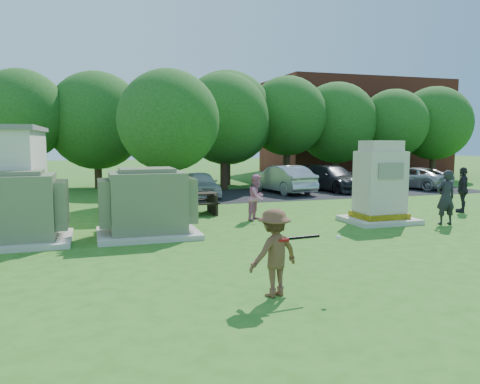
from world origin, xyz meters
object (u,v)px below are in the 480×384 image
object	(u,v)px
person_at_picnic	(257,197)
car_silver_b	(412,178)
person_by_generator	(446,197)
car_dark	(333,178)
picnic_table	(191,201)
transformer_left	(14,210)
generator_cabinet	(380,187)
car_white	(200,184)
car_silver_a	(283,179)
transformer_right	(147,204)
batter	(274,253)
person_walking_right	(463,190)

from	to	relation	value
person_at_picnic	car_silver_b	world-z (taller)	person_at_picnic
person_by_generator	car_dark	world-z (taller)	person_by_generator
picnic_table	transformer_left	bearing A→B (deg)	-148.21
generator_cabinet	picnic_table	world-z (taller)	generator_cabinet
transformer_left	car_white	xyz separation A→B (m)	(7.42, 9.06, -0.32)
person_at_picnic	car_white	distance (m)	7.48
car_silver_a	car_dark	world-z (taller)	car_silver_a
transformer_right	car_silver_a	distance (m)	12.66
car_silver_a	transformer_right	bearing A→B (deg)	39.71
transformer_right	car_white	distance (m)	9.80
transformer_right	picnic_table	distance (m)	4.19
transformer_right	picnic_table	xyz separation A→B (m)	(2.10, 3.60, -0.45)
car_silver_b	batter	bearing A→B (deg)	25.28
generator_cabinet	person_by_generator	world-z (taller)	generator_cabinet
person_walking_right	car_white	xyz separation A→B (m)	(-8.93, 8.23, -0.26)
transformer_right	car_silver_a	bearing A→B (deg)	48.16
picnic_table	person_walking_right	size ratio (longest dim) A/B	1.07
generator_cabinet	transformer_left	bearing A→B (deg)	179.31
car_dark	person_by_generator	bearing A→B (deg)	-108.15
transformer_left	car_silver_a	xyz separation A→B (m)	(12.14, 9.43, -0.21)
transformer_left	car_silver_a	size ratio (longest dim) A/B	0.65
car_white	car_silver_b	world-z (taller)	car_white
transformer_left	person_at_picnic	xyz separation A→B (m)	(7.81, 1.59, -0.14)
person_at_picnic	car_white	xyz separation A→B (m)	(-0.39, 7.47, -0.18)
person_walking_right	transformer_right	bearing A→B (deg)	-46.21
transformer_left	generator_cabinet	distance (m)	11.81
picnic_table	person_by_generator	world-z (taller)	person_by_generator
car_white	car_silver_a	distance (m)	4.74
transformer_right	car_silver_a	world-z (taller)	transformer_right
batter	car_white	xyz separation A→B (m)	(2.11, 15.39, -0.18)
picnic_table	person_by_generator	distance (m)	9.26
car_dark	car_silver_b	world-z (taller)	car_dark
person_walking_right	car_silver_b	world-z (taller)	person_walking_right
transformer_left	person_by_generator	distance (m)	13.75
car_silver_a	car_dark	bearing A→B (deg)	172.64
transformer_right	batter	bearing A→B (deg)	-75.73
person_at_picnic	car_dark	bearing A→B (deg)	2.78
picnic_table	car_dark	bearing A→B (deg)	31.97
generator_cabinet	person_walking_right	xyz separation A→B (m)	(4.55, 0.98, -0.35)
transformer_left	person_at_picnic	world-z (taller)	transformer_left
picnic_table	car_silver_a	xyz separation A→B (m)	(6.34, 5.83, 0.24)
transformer_left	generator_cabinet	size ratio (longest dim) A/B	1.04
batter	person_by_generator	bearing A→B (deg)	-166.79
transformer_left	batter	world-z (taller)	transformer_left
person_by_generator	person_walking_right	xyz separation A→B (m)	(2.66, 2.08, -0.03)
person_by_generator	car_dark	bearing A→B (deg)	-91.18
picnic_table	car_white	xyz separation A→B (m)	(1.62, 5.47, 0.13)
person_by_generator	car_dark	size ratio (longest dim) A/B	0.38
person_at_picnic	car_white	world-z (taller)	person_at_picnic
person_at_picnic	car_white	bearing A→B (deg)	49.04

